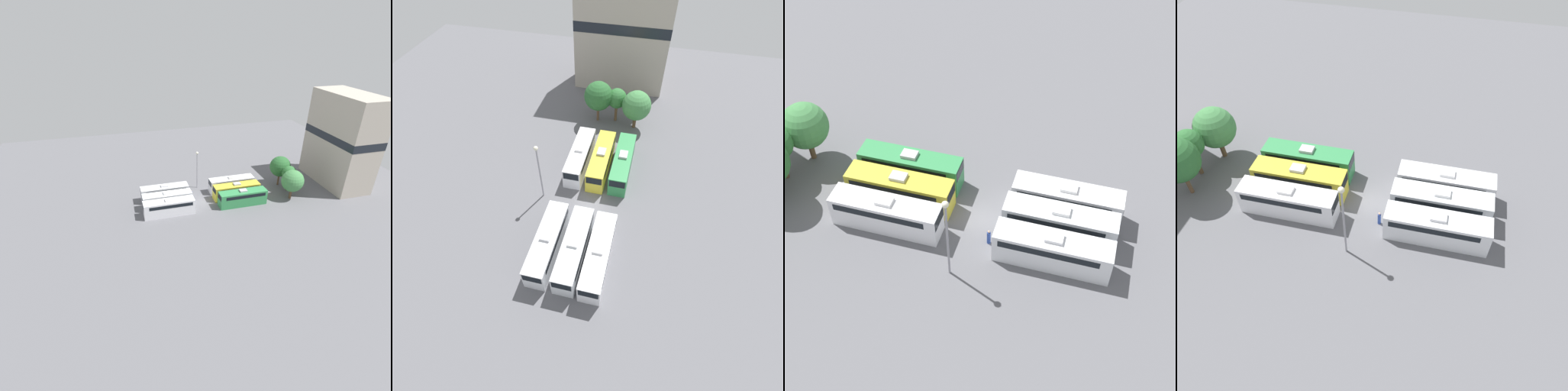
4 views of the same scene
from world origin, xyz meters
The scene contains 10 objects.
ground_plane centered at (0.00, 0.00, 0.00)m, with size 108.04×108.04×0.00m, color slate.
bus_0 centered at (-3.33, -7.93, 1.83)m, with size 2.62×10.70×3.69m.
bus_1 centered at (0.07, -7.97, 1.83)m, with size 2.62×10.70×3.69m.
bus_2 centered at (3.13, -8.15, 1.83)m, with size 2.62×10.70×3.69m.
bus_3 centered at (-3.32, 8.12, 1.83)m, with size 2.62×10.70×3.69m.
bus_4 centered at (0.07, 8.06, 1.83)m, with size 2.62×10.70×3.69m.
bus_5 centered at (3.38, 8.19, 1.83)m, with size 2.62×10.70×3.69m.
worker_person centered at (-2.67, -1.85, 0.79)m, with size 0.36×0.36×1.71m.
light_pole centered at (-6.96, 0.62, 6.16)m, with size 0.60×0.60×9.31m.
tree_2 centered at (3.65, 19.86, 4.40)m, with size 4.99×4.99×6.92m.
Camera 3 is at (-34.12, -10.04, 40.28)m, focal length 50.00 mm.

